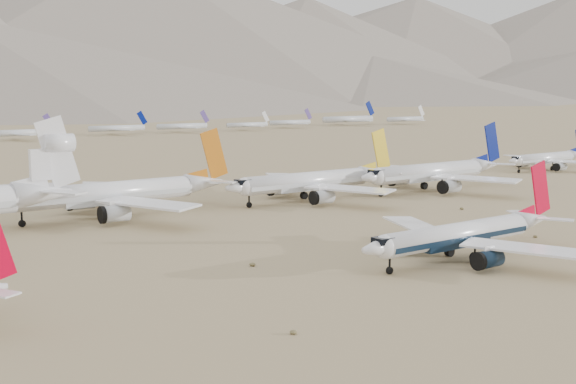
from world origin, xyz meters
The scene contains 9 objects.
ground centered at (0.00, 0.00, 0.00)m, with size 7000.00×7000.00×0.00m, color #89744F.
main_airliner centered at (0.39, -1.82, 4.13)m, with size 42.58×41.59×15.03m.
row2_navy_widebody centered at (57.44, 56.99, 5.07)m, with size 51.09×49.96×18.18m.
row2_gold_tail centered at (19.20, 62.19, 4.84)m, with size 48.64×47.57×17.32m.
row2_orange_tail centered at (-29.59, 68.99, 5.20)m, with size 52.00×50.87×18.55m.
row2_blue_far centered at (127.35, 69.39, 3.95)m, with size 39.89×39.00×14.17m.
distant_storage_row centered at (32.51, 337.83, 4.43)m, with size 620.93×63.14×16.37m.
foothills centered at (526.68, 1100.00, 67.15)m, with size 4637.50×1395.00×155.00m.
desert_scrub centered at (-30.36, -24.48, 0.29)m, with size 206.06×121.67×0.63m.
Camera 1 is at (-90.79, -77.96, 27.43)m, focal length 45.00 mm.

